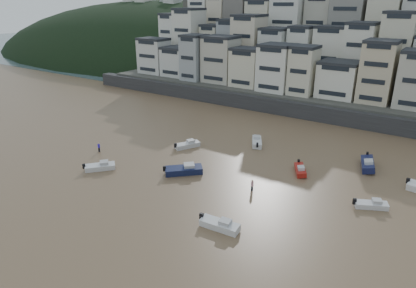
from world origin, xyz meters
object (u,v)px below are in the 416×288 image
Objects in this scene: boat_j at (100,166)px; boat_a at (220,224)px; person_blue at (99,147)px; boat_e at (300,169)px; boat_f at (187,144)px; boat_i at (368,163)px; person_pink at (252,185)px; boat_d at (371,204)px; boat_h at (257,141)px; boat_c at (184,169)px.

boat_a is at bearing -57.23° from boat_j.
boat_a is 3.08× the size of person_blue.
boat_e is 32.03m from boat_j.
boat_e is 0.94× the size of boat_f.
boat_i is 3.67× the size of person_pink.
boat_h reaches higher than boat_d.
boat_h is at bearing 114.84° from person_pink.
boat_d is 40.61m from boat_j.
boat_c reaches higher than boat_h.
boat_c is (6.26, -9.31, 0.17)m from boat_f.
person_pink is at bearing 4.41° from person_blue.
person_blue reaches higher than boat_d.
boat_f is 2.97× the size of person_pink.
boat_h is (-22.95, 12.18, 0.15)m from boat_d.
boat_h is 0.89× the size of boat_i.
boat_c reaches higher than boat_a.
boat_j is at bearing -174.30° from boat_f.
person_pink is (23.61, 7.40, 0.17)m from boat_j.
person_blue and person_pink have the same top height.
boat_h is at bearing -102.55° from boat_i.
boat_f reaches higher than boat_e.
person_pink is at bearing -49.05° from boat_i.
boat_j reaches higher than boat_e.
boat_e is 2.80× the size of person_blue.
person_blue reaches higher than boat_f.
boat_i is (-3.22, 12.88, 0.25)m from boat_d.
boat_c is 11.56m from person_pink.
boat_i is at bearing -116.33° from boat_h.
boat_a reaches higher than boat_f.
person_blue is (-6.16, 5.11, 0.17)m from boat_j.
boat_c is 1.24× the size of boat_j.
boat_d is 2.62× the size of person_blue.
boat_h is 0.89× the size of boat_c.
boat_i is (19.73, 0.70, 0.10)m from boat_h.
boat_h is 1.06× the size of boat_a.
boat_e is 2.80× the size of person_pink.
person_blue is (-30.98, 8.31, 0.14)m from boat_a.
boat_i reaches higher than boat_c.
boat_h is 28.79m from boat_a.
person_blue reaches higher than boat_h.
person_pink reaches higher than boat_a.
boat_a is (8.97, -27.35, -0.05)m from boat_h.
boat_h reaches higher than boat_f.
boat_f is at bearing -87.41° from boat_i.
boat_i is at bearing 55.53° from person_pink.
person_blue is at bearing 157.48° from boat_f.
boat_e is at bearing -150.72° from boat_h.
boat_j is at bearing -162.60° from person_pink.
person_pink is (7.75, -16.75, 0.09)m from boat_h.
boat_c is at bearing -119.92° from boat_f.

